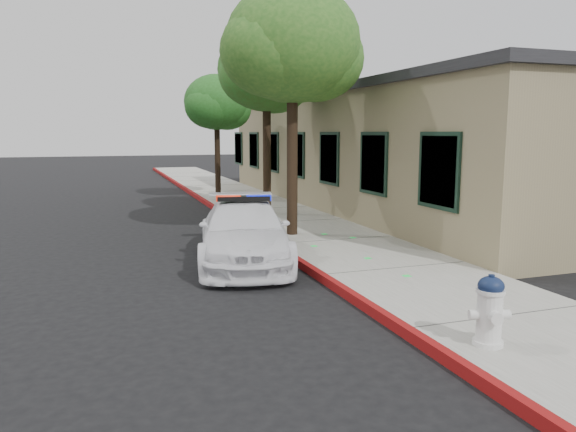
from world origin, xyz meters
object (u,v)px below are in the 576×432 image
at_px(street_tree_far, 217,105).
at_px(police_car, 244,232).
at_px(street_tree_mid, 266,74).
at_px(clapboard_building, 395,150).
at_px(fire_hydrant, 490,310).
at_px(street_tree_near, 293,50).

bearing_deg(street_tree_far, police_car, -99.12).
bearing_deg(street_tree_mid, clapboard_building, 12.74).
bearing_deg(street_tree_mid, police_car, -111.43).
xyz_separation_m(police_car, street_tree_mid, (2.26, 5.76, 3.93)).
xyz_separation_m(fire_hydrant, street_tree_near, (0.22, 7.90, 4.21)).
distance_m(clapboard_building, street_tree_far, 7.28).
xyz_separation_m(clapboard_building, fire_hydrant, (-6.02, -12.84, -1.52)).
distance_m(clapboard_building, street_tree_near, 8.08).
bearing_deg(street_tree_near, street_tree_far, 90.47).
xyz_separation_m(fire_hydrant, street_tree_mid, (0.66, 11.63, 4.00)).
relative_size(fire_hydrant, street_tree_near, 0.14).
bearing_deg(street_tree_far, street_tree_mid, -84.29).
distance_m(clapboard_building, police_car, 10.44).
relative_size(clapboard_building, street_tree_near, 3.35).
xyz_separation_m(clapboard_building, street_tree_mid, (-5.36, -1.21, 2.47)).
height_order(clapboard_building, police_car, clapboard_building).
height_order(fire_hydrant, street_tree_near, street_tree_near).
relative_size(clapboard_building, street_tree_mid, 3.54).
bearing_deg(fire_hydrant, clapboard_building, 82.40).
relative_size(police_car, street_tree_mid, 0.83).
bearing_deg(police_car, street_tree_mid, 80.68).
distance_m(street_tree_near, street_tree_far, 8.91).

